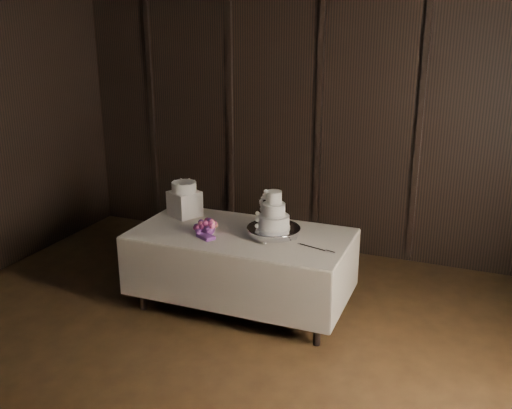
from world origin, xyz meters
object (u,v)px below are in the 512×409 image
(cake_stand, at_px, (273,232))
(box_pedestal, at_px, (185,204))
(display_table, at_px, (241,267))
(bouquet, at_px, (207,227))
(small_cake, at_px, (184,187))
(wedding_cake, at_px, (270,213))

(cake_stand, height_order, box_pedestal, box_pedestal)
(display_table, distance_m, box_pedestal, 0.88)
(bouquet, bearing_deg, small_cake, 140.19)
(small_cake, bearing_deg, cake_stand, -11.79)
(display_table, bearing_deg, wedding_cake, -0.43)
(bouquet, relative_size, small_cake, 1.58)
(wedding_cake, distance_m, box_pedestal, 1.03)
(bouquet, bearing_deg, wedding_cake, 12.43)
(bouquet, distance_m, box_pedestal, 0.56)
(display_table, bearing_deg, box_pedestal, 161.42)
(bouquet, bearing_deg, display_table, 23.73)
(bouquet, bearing_deg, cake_stand, 13.22)
(cake_stand, bearing_deg, display_table, -177.18)
(cake_stand, relative_size, small_cake, 2.01)
(wedding_cake, distance_m, bouquet, 0.61)
(bouquet, bearing_deg, box_pedestal, 140.19)
(cake_stand, bearing_deg, small_cake, 168.21)
(small_cake, bearing_deg, bouquet, -39.81)
(display_table, distance_m, cake_stand, 0.50)
(box_pedestal, bearing_deg, wedding_cake, -12.85)
(cake_stand, bearing_deg, wedding_cake, -150.26)
(box_pedestal, bearing_deg, bouquet, -39.81)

